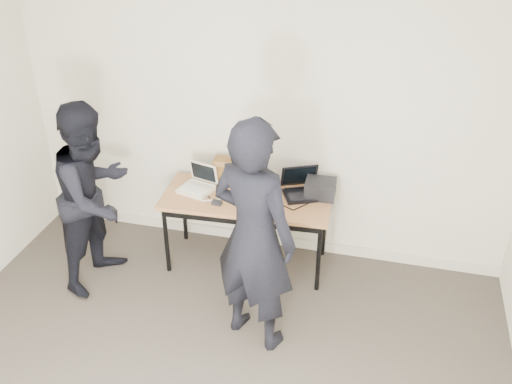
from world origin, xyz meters
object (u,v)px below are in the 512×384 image
(desk, at_px, (246,204))
(laptop_right, at_px, (302,188))
(person_observer, at_px, (95,196))
(equipment_box, at_px, (320,189))
(person_typist, at_px, (254,237))
(laptop_beige, at_px, (198,185))
(leather_satchel, at_px, (234,171))
(laptop_center, at_px, (254,193))

(desk, height_order, laptop_right, laptop_right)
(desk, xyz_separation_m, person_observer, (-1.21, -0.48, 0.18))
(desk, relative_size, equipment_box, 5.75)
(person_typist, distance_m, person_observer, 1.56)
(laptop_beige, bearing_deg, laptop_right, 24.80)
(laptop_beige, xyz_separation_m, leather_satchel, (0.28, 0.19, 0.08))
(laptop_center, bearing_deg, leather_satchel, 158.87)
(laptop_beige, distance_m, laptop_right, 0.94)
(laptop_center, height_order, leather_satchel, laptop_center)
(laptop_right, relative_size, leather_satchel, 1.16)
(desk, xyz_separation_m, laptop_right, (0.46, 0.20, 0.11))
(laptop_center, xyz_separation_m, laptop_right, (0.39, 0.19, -0.00))
(desk, bearing_deg, laptop_right, 20.03)
(laptop_beige, bearing_deg, desk, 10.80)
(desk, bearing_deg, leather_satchel, 125.41)
(laptop_center, bearing_deg, person_observer, -138.93)
(equipment_box, bearing_deg, laptop_right, 178.87)
(laptop_beige, xyz_separation_m, laptop_center, (0.53, -0.02, 0.01))
(laptop_beige, bearing_deg, person_typist, -35.43)
(desk, height_order, laptop_center, laptop_center)
(laptop_beige, height_order, person_typist, person_typist)
(desk, relative_size, laptop_center, 3.63)
(equipment_box, bearing_deg, laptop_beige, -171.71)
(leather_satchel, relative_size, person_typist, 0.20)
(laptop_center, relative_size, person_observer, 0.25)
(laptop_center, xyz_separation_m, equipment_box, (0.56, 0.18, 0.02))
(laptop_right, xyz_separation_m, leather_satchel, (-0.64, 0.03, 0.07))
(laptop_beige, distance_m, person_observer, 0.91)
(laptop_beige, distance_m, person_typist, 1.20)
(desk, height_order, person_typist, person_typist)
(equipment_box, height_order, person_observer, person_observer)
(laptop_beige, height_order, laptop_right, laptop_right)
(laptop_center, bearing_deg, desk, -152.63)
(leather_satchel, distance_m, person_typist, 1.21)
(equipment_box, relative_size, person_typist, 0.14)
(desk, relative_size, person_typist, 0.81)
(laptop_center, height_order, person_observer, person_observer)
(equipment_box, bearing_deg, laptop_center, -161.89)
(leather_satchel, xyz_separation_m, person_typist, (0.48, -1.11, 0.10))
(laptop_beige, distance_m, leather_satchel, 0.35)
(person_typist, bearing_deg, laptop_right, -78.33)
(desk, distance_m, equipment_box, 0.67)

